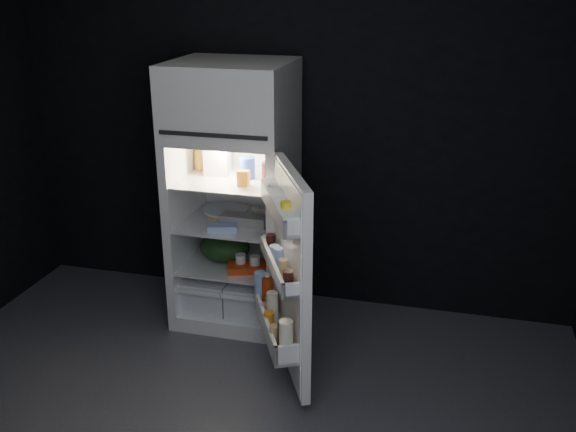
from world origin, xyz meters
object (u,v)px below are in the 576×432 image
(refrigerator, at_px, (235,186))
(milk_jug, at_px, (217,156))
(fridge_door, at_px, (286,277))
(egg_carton, at_px, (244,220))
(yogurt_tray, at_px, (249,267))

(refrigerator, relative_size, milk_jug, 7.42)
(fridge_door, xyz_separation_m, egg_carton, (-0.44, 0.60, 0.08))
(fridge_door, distance_m, milk_jug, 1.09)
(fridge_door, xyz_separation_m, milk_jug, (-0.67, 0.73, 0.46))
(refrigerator, bearing_deg, milk_jug, 170.55)
(fridge_door, bearing_deg, refrigerator, 127.27)
(milk_jug, xyz_separation_m, yogurt_tray, (0.27, -0.19, -0.69))
(refrigerator, distance_m, fridge_door, 0.93)
(milk_jug, bearing_deg, egg_carton, -38.42)
(yogurt_tray, bearing_deg, fridge_door, -73.06)
(refrigerator, distance_m, yogurt_tray, 0.55)
(fridge_door, relative_size, milk_jug, 5.08)
(refrigerator, height_order, yogurt_tray, refrigerator)
(egg_carton, bearing_deg, yogurt_tray, -50.60)
(fridge_door, xyz_separation_m, yogurt_tray, (-0.40, 0.54, -0.23))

